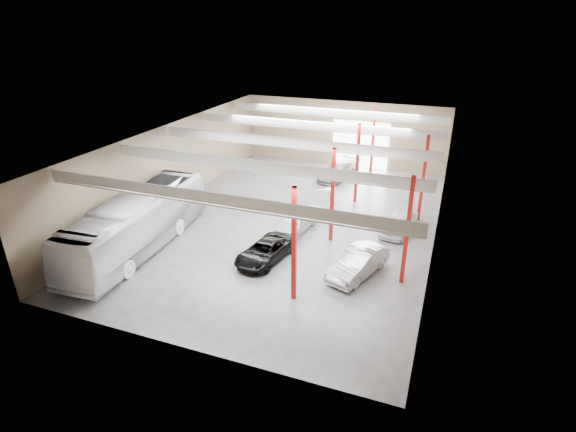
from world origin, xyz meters
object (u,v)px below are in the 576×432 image
Objects in this scene: car_right_far at (399,222)px; coach_bus at (138,223)px; black_sedan at (265,251)px; car_row_b at (323,199)px; car_row_a at (296,220)px; car_row_c at (338,171)px; car_right_near at (358,263)px.

coach_bus is at bearing -140.40° from car_right_far.
coach_bus is 2.81× the size of black_sedan.
coach_bus is at bearing -136.58° from car_row_b.
black_sedan is 1.13× the size of car_row_b.
car_row_a reaches higher than black_sedan.
black_sedan is (8.98, 1.45, -1.27)m from coach_bus.
black_sedan is 5.21m from car_row_a.
car_row_c is 1.11× the size of car_right_near.
car_row_b is 0.78× the size of car_row_c.
car_row_c is at bearing 97.05° from car_row_a.
black_sedan is 17.95m from car_row_c.
car_row_c is at bearing 98.51° from black_sedan.
car_right_near is (6.25, 0.43, 0.15)m from black_sedan.
black_sedan is at bearing -124.47° from car_right_far.
car_row_b is 11.29m from car_right_near.
car_right_near reaches higher than black_sedan.
car_row_b is at bearing 169.29° from car_right_far.
black_sedan is at bearing -157.15° from car_right_near.
car_right_far is at bearing 96.68° from car_right_near.
car_right_far is at bearing 25.06° from car_row_a.
car_row_a is 0.85× the size of car_row_c.
car_row_c is 18.49m from car_right_near.
car_row_b is 7.57m from car_row_c.
coach_bus is 2.95× the size of car_row_a.
car_row_c is 12.73m from car_right_far.
car_row_a is 7.58m from car_right_near.
car_row_b is 0.86× the size of car_right_near.
coach_bus is 3.19× the size of car_row_b.
car_row_c reaches higher than black_sedan.
car_row_c is at bearing 88.20° from car_row_b.
coach_bus is at bearing -137.70° from car_row_a.
black_sedan is at bearing 5.08° from coach_bus.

